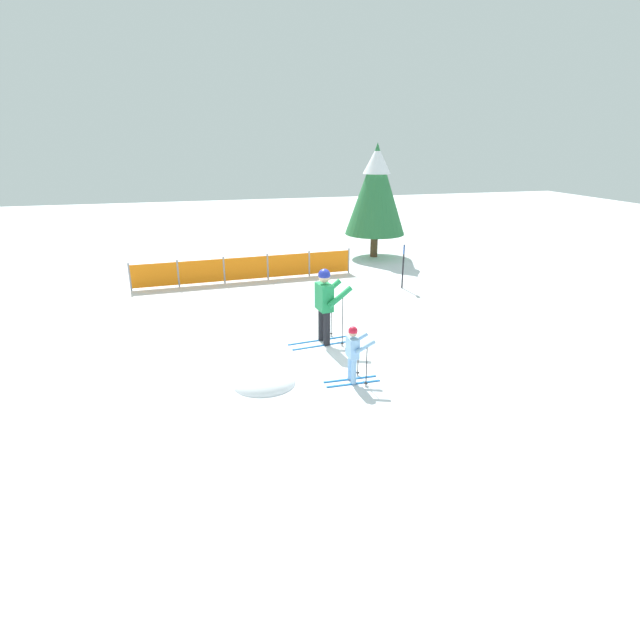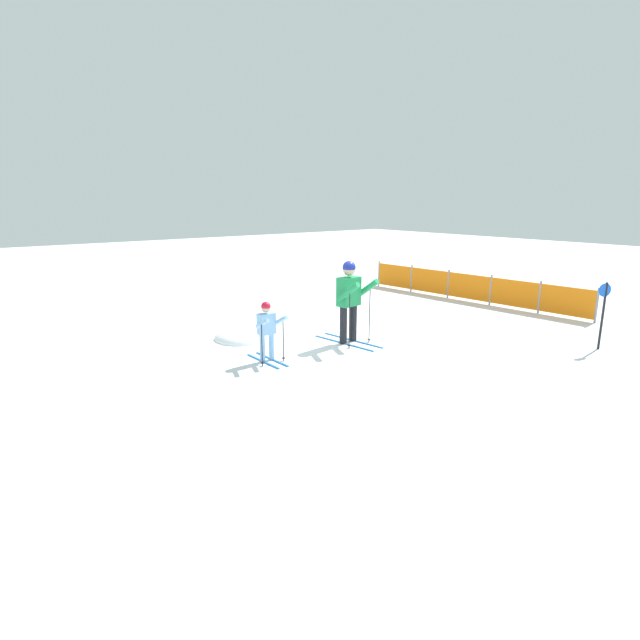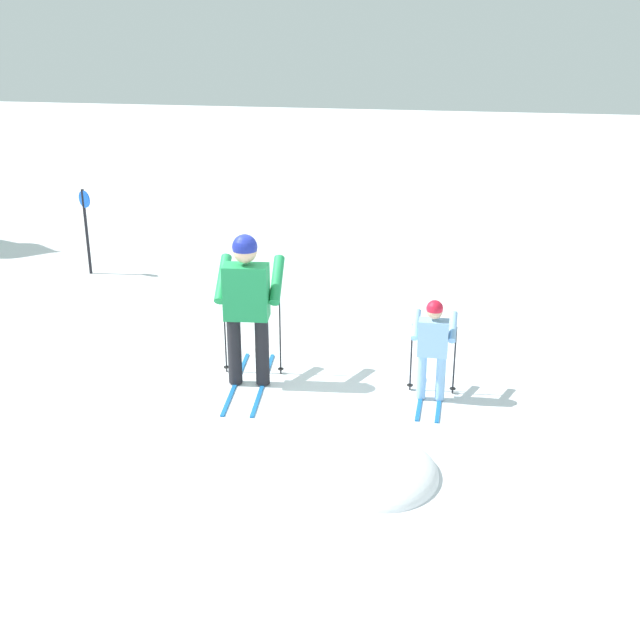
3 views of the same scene
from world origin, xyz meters
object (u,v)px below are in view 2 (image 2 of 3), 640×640
at_px(skier_adult, 350,294).
at_px(trail_marker, 603,308).
at_px(skier_child, 267,327).
at_px(safety_fence, 469,287).

relative_size(skier_adult, trail_marker, 1.27).
xyz_separation_m(skier_child, safety_fence, (-1.14, 8.05, -0.24)).
bearing_deg(skier_adult, skier_child, -97.04).
xyz_separation_m(skier_adult, skier_child, (-0.01, -2.11, -0.38)).
bearing_deg(safety_fence, skier_adult, -79.03).
bearing_deg(skier_adult, safety_fence, 94.14).
bearing_deg(skier_child, trail_marker, 57.95).
xyz_separation_m(skier_child, trail_marker, (3.64, 5.92, 0.18)).
height_order(skier_adult, trail_marker, skier_adult).
relative_size(skier_child, safety_fence, 0.16).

